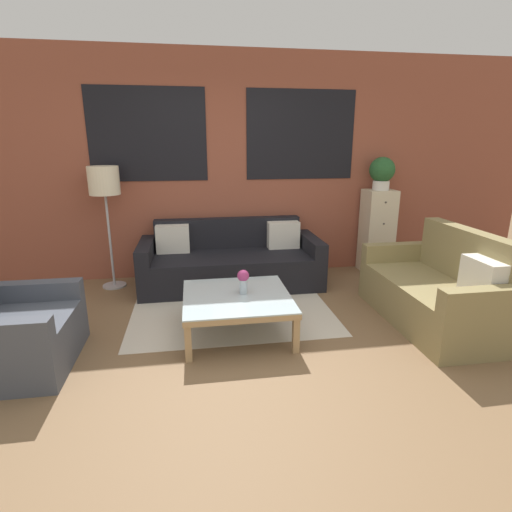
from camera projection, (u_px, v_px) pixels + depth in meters
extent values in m
plane|color=brown|center=(257.00, 367.00, 3.17)|extent=(16.00, 16.00, 0.00)
cube|color=brown|center=(227.00, 168.00, 5.10)|extent=(8.40, 0.08, 2.80)
cube|color=black|center=(148.00, 135.00, 4.80)|extent=(1.40, 0.01, 1.10)
cube|color=black|center=(301.00, 135.00, 5.08)|extent=(1.40, 0.01, 1.10)
cube|color=beige|center=(231.00, 307.00, 4.30)|extent=(2.07, 1.70, 0.00)
cube|color=black|center=(232.00, 272.00, 4.84)|extent=(1.85, 0.72, 0.40)
cube|color=black|center=(228.00, 248.00, 5.20)|extent=(1.85, 0.16, 0.78)
cube|color=black|center=(147.00, 267.00, 4.73)|extent=(0.16, 0.88, 0.58)
cube|color=black|center=(310.00, 259.00, 5.04)|extent=(0.16, 0.88, 0.58)
cube|color=silver|center=(173.00, 239.00, 4.89)|extent=(0.40, 0.16, 0.34)
cube|color=silver|center=(283.00, 235.00, 5.10)|extent=(0.40, 0.16, 0.34)
cube|color=olive|center=(423.00, 302.00, 3.89)|extent=(0.64, 1.30, 0.42)
cube|color=olive|center=(464.00, 276.00, 3.88)|extent=(0.16, 1.30, 0.92)
cube|color=olive|center=(396.00, 270.00, 4.56)|extent=(0.80, 0.14, 0.62)
cube|color=olive|center=(484.00, 324.00, 3.20)|extent=(0.80, 0.14, 0.62)
cube|color=silver|center=(482.00, 279.00, 3.42)|extent=(0.16, 0.40, 0.34)
cube|color=#474C56|center=(30.00, 341.00, 3.15)|extent=(0.64, 0.66, 0.40)
cube|color=#474C56|center=(37.00, 312.00, 3.50)|extent=(0.80, 0.14, 0.56)
cube|color=silver|center=(237.00, 296.00, 3.64)|extent=(0.97, 0.97, 0.01)
cube|color=tan|center=(243.00, 320.00, 3.21)|extent=(0.97, 0.05, 0.05)
cube|color=tan|center=(232.00, 282.00, 4.08)|extent=(0.97, 0.05, 0.05)
cube|color=tan|center=(186.00, 302.00, 3.58)|extent=(0.05, 0.97, 0.05)
cube|color=tan|center=(286.00, 296.00, 3.72)|extent=(0.05, 0.97, 0.05)
cube|color=tan|center=(188.00, 341.00, 3.20)|extent=(0.05, 0.05, 0.36)
cube|color=tan|center=(296.00, 333.00, 3.33)|extent=(0.06, 0.05, 0.36)
cube|color=tan|center=(188.00, 299.00, 4.04)|extent=(0.05, 0.06, 0.36)
cube|color=tan|center=(274.00, 294.00, 4.18)|extent=(0.06, 0.06, 0.36)
cylinder|color=#B2B2B7|center=(115.00, 285.00, 4.93)|extent=(0.28, 0.28, 0.02)
cylinder|color=#B2B2B7|center=(110.00, 241.00, 4.77)|extent=(0.03, 0.03, 1.11)
cylinder|color=beige|center=(104.00, 180.00, 4.58)|extent=(0.35, 0.35, 0.32)
cube|color=beige|center=(377.00, 231.00, 5.39)|extent=(0.39, 0.35, 1.11)
sphere|color=#38332D|center=(386.00, 202.00, 5.10)|extent=(0.02, 0.02, 0.02)
sphere|color=#38332D|center=(384.00, 224.00, 5.18)|extent=(0.02, 0.02, 0.02)
sphere|color=#38332D|center=(382.00, 244.00, 5.26)|extent=(0.02, 0.02, 0.02)
sphere|color=#38332D|center=(380.00, 264.00, 5.33)|extent=(0.02, 0.02, 0.02)
cylinder|color=silver|center=(381.00, 185.00, 5.22)|extent=(0.21, 0.21, 0.12)
sphere|color=#285B2D|center=(382.00, 170.00, 5.16)|extent=(0.33, 0.33, 0.33)
cylinder|color=#ADBCC6|center=(243.00, 287.00, 3.65)|extent=(0.07, 0.07, 0.14)
sphere|color=#9E3366|center=(243.00, 276.00, 3.62)|extent=(0.11, 0.11, 0.11)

